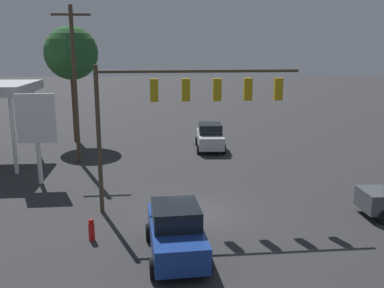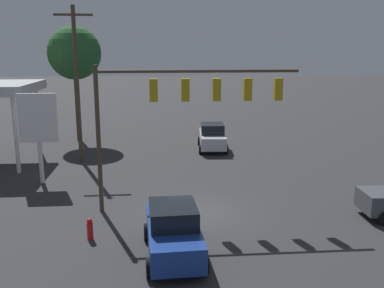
% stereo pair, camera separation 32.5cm
% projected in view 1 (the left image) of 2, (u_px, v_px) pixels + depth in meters
% --- Properties ---
extents(ground_plane, '(200.00, 200.00, 0.00)m').
position_uv_depth(ground_plane, '(196.00, 212.00, 19.66)').
color(ground_plane, '#2D2D30').
extents(traffic_signal_assembly, '(9.06, 0.43, 6.69)m').
position_uv_depth(traffic_signal_assembly, '(186.00, 99.00, 19.00)').
color(traffic_signal_assembly, '#473828').
rests_on(traffic_signal_assembly, ground).
extents(utility_pole, '(2.40, 0.26, 10.01)m').
position_uv_depth(utility_pole, '(75.00, 82.00, 27.28)').
color(utility_pole, '#473828').
rests_on(utility_pole, ground).
extents(price_sign, '(2.07, 0.27, 5.01)m').
position_uv_depth(price_sign, '(36.00, 122.00, 23.14)').
color(price_sign, silver).
rests_on(price_sign, ground).
extents(sedan_far, '(2.23, 4.48, 1.93)m').
position_uv_depth(sedan_far, '(176.00, 231.00, 15.38)').
color(sedan_far, navy).
rests_on(sedan_far, ground).
extents(sedan_waiting, '(2.30, 4.52, 1.93)m').
position_uv_depth(sedan_waiting, '(210.00, 137.00, 31.78)').
color(sedan_waiting, silver).
rests_on(sedan_waiting, ground).
extents(street_tree, '(4.15, 4.15, 9.10)m').
position_uv_depth(street_tree, '(71.00, 54.00, 33.26)').
color(street_tree, '#4C331E').
rests_on(street_tree, ground).
extents(fire_hydrant, '(0.24, 0.24, 0.88)m').
position_uv_depth(fire_hydrant, '(92.00, 230.00, 16.73)').
color(fire_hydrant, red).
rests_on(fire_hydrant, ground).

